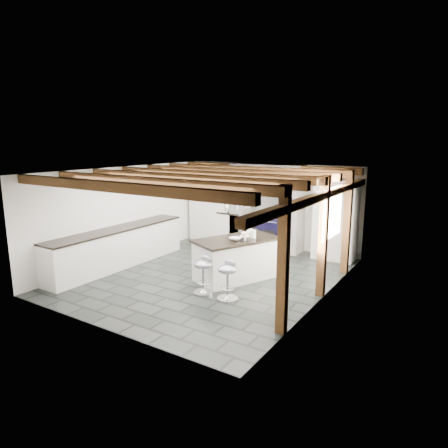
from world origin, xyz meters
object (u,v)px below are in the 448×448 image
Objects in this scene: bar_stool_near at (228,275)px; bar_stool_far at (203,270)px; range_cooker at (266,232)px; kitchen_island at (237,258)px.

bar_stool_near is 0.56m from bar_stool_far.
bar_stool_near is (1.02, -3.60, -0.00)m from range_cooker.
bar_stool_far is at bearing -177.24° from bar_stool_near.
kitchen_island is 1.07m from bar_stool_far.
kitchen_island reaches higher than bar_stool_far.
kitchen_island is 1.16m from bar_stool_near.
bar_stool_far is (-0.12, -1.06, 0.01)m from kitchen_island.
range_cooker is 3.74m from bar_stool_near.
kitchen_island reaches higher than bar_stool_near.
bar_stool_near is at bearing 8.31° from bar_stool_far.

